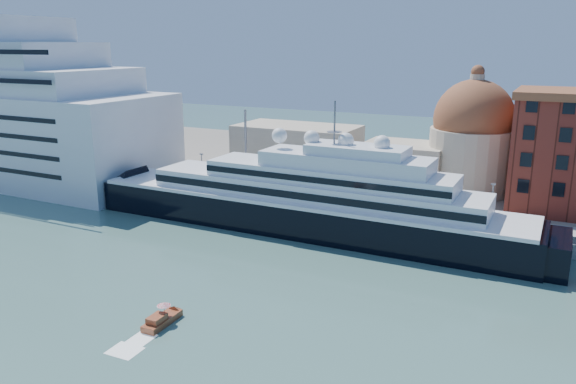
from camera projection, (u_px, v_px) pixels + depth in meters
The scene contains 9 objects.
ground at pixel (250, 276), 84.08m from camera, with size 400.00×400.00×0.00m, color #345954.
quay at pixel (335, 210), 113.15m from camera, with size 180.00×10.00×2.50m, color gray.
land at pixel (393, 171), 148.67m from camera, with size 260.00×72.00×2.00m, color slate.
quay_fence at pixel (326, 206), 108.79m from camera, with size 180.00×0.10×1.20m, color slate.
superyacht at pixel (288, 203), 104.91m from camera, with size 94.83×13.15×28.34m.
service_barge at pixel (64, 194), 126.35m from camera, with size 14.40×8.65×3.07m.
water_taxi at pixel (161, 320), 69.32m from camera, with size 2.16×6.01×2.83m.
church at pixel (400, 146), 128.42m from camera, with size 66.00×18.00×25.50m.
lamp_posts at pixel (275, 164), 114.93m from camera, with size 120.80×2.40×18.00m.
Camera 1 is at (40.02, -67.24, 33.72)m, focal length 35.00 mm.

